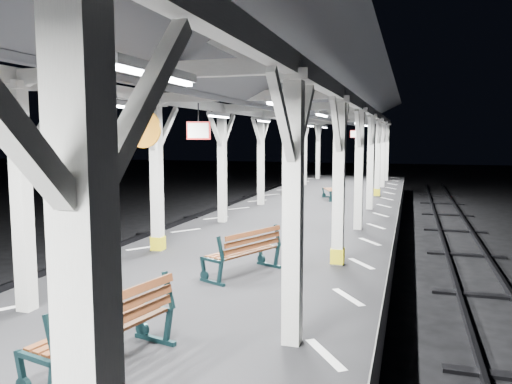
% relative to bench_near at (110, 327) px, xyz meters
% --- Properties ---
extents(ground, '(120.00, 120.00, 0.00)m').
position_rel_bench_near_xyz_m(ground, '(-0.28, 3.30, -1.50)').
color(ground, black).
rests_on(ground, ground).
extents(platform, '(6.00, 50.00, 1.00)m').
position_rel_bench_near_xyz_m(platform, '(-0.28, 3.30, -1.00)').
color(platform, black).
rests_on(platform, ground).
extents(hazard_stripes_left, '(1.00, 48.00, 0.01)m').
position_rel_bench_near_xyz_m(hazard_stripes_left, '(-2.73, 3.30, -0.50)').
color(hazard_stripes_left, silver).
rests_on(hazard_stripes_left, platform).
extents(hazard_stripes_right, '(1.00, 48.00, 0.01)m').
position_rel_bench_near_xyz_m(hazard_stripes_right, '(2.17, 3.30, -0.50)').
color(hazard_stripes_right, silver).
rests_on(hazard_stripes_right, platform).
extents(canopy, '(5.40, 49.00, 4.65)m').
position_rel_bench_near_xyz_m(canopy, '(-0.28, 3.28, 3.06)').
color(canopy, silver).
rests_on(canopy, platform).
extents(bench_near, '(1.00, 1.83, 0.94)m').
position_rel_bench_near_xyz_m(bench_near, '(0.00, 0.00, 0.00)').
color(bench_near, '#112A2E').
rests_on(bench_near, platform).
extents(bench_mid, '(1.18, 1.71, 0.87)m').
position_rel_bench_near_xyz_m(bench_mid, '(0.22, 4.01, -0.04)').
color(bench_mid, '#112A2E').
rests_on(bench_mid, platform).
extents(bench_far, '(1.04, 1.60, 0.81)m').
position_rel_bench_near_xyz_m(bench_far, '(0.13, 15.63, -0.07)').
color(bench_far, '#112A2E').
rests_on(bench_far, platform).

